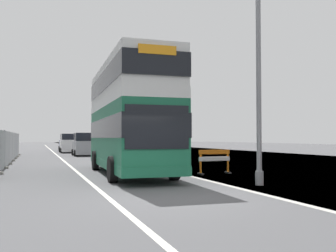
{
  "coord_description": "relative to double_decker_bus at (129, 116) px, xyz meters",
  "views": [
    {
      "loc": [
        -3.51,
        -9.87,
        1.7
      ],
      "look_at": [
        1.76,
        5.0,
        2.2
      ],
      "focal_mm": 39.87,
      "sensor_mm": 36.0,
      "label": 1
    }
  ],
  "objects": [
    {
      "name": "lamppost_foreground",
      "position": [
        3.5,
        -5.56,
        1.11
      ],
      "size": [
        0.29,
        0.7,
        8.1
      ],
      "color": "gray",
      "rests_on": "ground"
    },
    {
      "name": "car_receding_far",
      "position": [
        -0.21,
        33.74,
        -1.68
      ],
      "size": [
        2.1,
        4.28,
        2.2
      ],
      "color": "navy",
      "rests_on": "ground"
    },
    {
      "name": "car_receding_mid",
      "position": [
        -0.51,
        27.15,
        -1.68
      ],
      "size": [
        2.1,
        4.28,
        2.17
      ],
      "color": "silver",
      "rests_on": "ground"
    },
    {
      "name": "car_oncoming_near",
      "position": [
        0.2,
        18.97,
        -1.69
      ],
      "size": [
        2.06,
        3.93,
        2.17
      ],
      "color": "gray",
      "rests_on": "ground"
    },
    {
      "name": "construction_site_fence",
      "position": [
        -5.73,
        10.22,
        -1.68
      ],
      "size": [
        0.44,
        24.0,
        2.13
      ],
      "color": "#A8AAAD",
      "rests_on": "ground"
    },
    {
      "name": "roadworks_barrier",
      "position": [
        3.78,
        -1.4,
        -1.99
      ],
      "size": [
        1.64,
        0.55,
        1.14
      ],
      "color": "orange",
      "rests_on": "ground"
    },
    {
      "name": "ground",
      "position": [
        0.03,
        -7.13,
        -2.75
      ],
      "size": [
        140.0,
        280.0,
        0.1
      ],
      "color": "#4C4C4F"
    },
    {
      "name": "double_decker_bus",
      "position": [
        0.0,
        0.0,
        0.0
      ],
      "size": [
        3.03,
        10.26,
        5.09
      ],
      "color": "#196042",
      "rests_on": "ground"
    }
  ]
}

